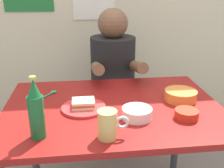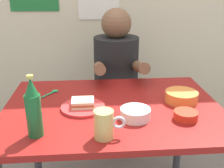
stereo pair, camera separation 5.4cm
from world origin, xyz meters
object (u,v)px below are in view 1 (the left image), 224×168
object	(u,v)px
person_seated	(113,66)
sauce_bowl_chili	(187,114)
beer_mug	(108,124)
plate_orange	(84,108)
stool	(113,116)
dining_table	(113,122)
beer_bottle	(36,111)
sandwich	(83,103)

from	to	relation	value
person_seated	sauce_bowl_chili	bearing A→B (deg)	-72.71
person_seated	beer_mug	bearing A→B (deg)	-98.28
beer_mug	plate_orange	bearing A→B (deg)	108.76
stool	sauce_bowl_chili	distance (m)	0.93
dining_table	beer_bottle	size ratio (longest dim) A/B	4.20
beer_bottle	sauce_bowl_chili	world-z (taller)	beer_bottle
plate_orange	beer_bottle	distance (m)	0.32
beer_mug	beer_bottle	world-z (taller)	beer_bottle
beer_bottle	dining_table	bearing A→B (deg)	37.24
dining_table	plate_orange	distance (m)	0.18
plate_orange	sauce_bowl_chili	distance (m)	0.50
person_seated	sauce_bowl_chili	xyz separation A→B (m)	(0.25, -0.79, -0.00)
stool	plate_orange	distance (m)	0.80
dining_table	person_seated	size ratio (longest dim) A/B	1.53
dining_table	person_seated	bearing A→B (deg)	83.03
stool	plate_orange	world-z (taller)	plate_orange
plate_orange	stool	bearing A→B (deg)	70.83
beer_mug	sauce_bowl_chili	distance (m)	0.40
dining_table	sauce_bowl_chili	world-z (taller)	sauce_bowl_chili
stool	beer_mug	distance (m)	1.04
sandwich	beer_bottle	world-z (taller)	beer_bottle
sandwich	sauce_bowl_chili	bearing A→B (deg)	-17.58
dining_table	sauce_bowl_chili	xyz separation A→B (m)	(0.32, -0.17, 0.12)
person_seated	stool	bearing A→B (deg)	90.00
beer_bottle	sauce_bowl_chili	xyz separation A→B (m)	(0.66, 0.09, -0.10)
dining_table	beer_bottle	distance (m)	0.47
plate_orange	sauce_bowl_chili	bearing A→B (deg)	-17.58
sandwich	beer_mug	world-z (taller)	beer_mug
stool	sandwich	xyz separation A→B (m)	(-0.23, -0.65, 0.42)
dining_table	beer_mug	size ratio (longest dim) A/B	8.73
stool	sauce_bowl_chili	bearing A→B (deg)	-72.94
person_seated	beer_bottle	size ratio (longest dim) A/B	2.75
dining_table	sandwich	bearing A→B (deg)	-171.81
dining_table	plate_orange	world-z (taller)	plate_orange
sandwich	stool	bearing A→B (deg)	70.83
plate_orange	beer_bottle	bearing A→B (deg)	-128.51
dining_table	beer_mug	distance (m)	0.34
dining_table	sandwich	distance (m)	0.20
stool	person_seated	xyz separation A→B (m)	(0.00, -0.01, 0.42)
plate_orange	sandwich	world-z (taller)	sandwich
beer_bottle	sauce_bowl_chili	size ratio (longest dim) A/B	2.38
plate_orange	beer_mug	size ratio (longest dim) A/B	1.75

